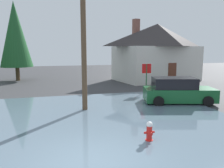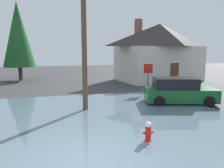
{
  "view_description": "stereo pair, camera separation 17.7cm",
  "coord_description": "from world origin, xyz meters",
  "px_view_note": "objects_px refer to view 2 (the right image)",
  "views": [
    {
      "loc": [
        -0.9,
        -5.97,
        3.35
      ],
      "look_at": [
        1.73,
        4.02,
        1.71
      ],
      "focal_mm": 35.54,
      "sensor_mm": 36.0,
      "label": 1
    },
    {
      "loc": [
        -0.73,
        -6.01,
        3.35
      ],
      "look_at": [
        1.73,
        4.02,
        1.71
      ],
      "focal_mm": 35.54,
      "sensor_mm": 36.0,
      "label": 2
    }
  ],
  "objects_px": {
    "house": "(159,51)",
    "parked_car": "(179,91)",
    "pine_tree_mid_left": "(18,35)",
    "stop_sign_far": "(148,72)",
    "fire_hydrant": "(148,132)",
    "utility_pole": "(84,30)"
  },
  "relations": [
    {
      "from": "fire_hydrant",
      "to": "utility_pole",
      "type": "height_order",
      "value": "utility_pole"
    },
    {
      "from": "fire_hydrant",
      "to": "house",
      "type": "height_order",
      "value": "house"
    },
    {
      "from": "house",
      "to": "parked_car",
      "type": "bearing_deg",
      "value": -108.83
    },
    {
      "from": "utility_pole",
      "to": "parked_car",
      "type": "bearing_deg",
      "value": 2.41
    },
    {
      "from": "utility_pole",
      "to": "pine_tree_mid_left",
      "type": "relative_size",
      "value": 1.01
    },
    {
      "from": "stop_sign_far",
      "to": "house",
      "type": "relative_size",
      "value": 0.23
    },
    {
      "from": "fire_hydrant",
      "to": "stop_sign_far",
      "type": "bearing_deg",
      "value": 67.29
    },
    {
      "from": "utility_pole",
      "to": "parked_car",
      "type": "relative_size",
      "value": 1.83
    },
    {
      "from": "parked_car",
      "to": "pine_tree_mid_left",
      "type": "distance_m",
      "value": 17.9
    },
    {
      "from": "house",
      "to": "parked_car",
      "type": "relative_size",
      "value": 2.19
    },
    {
      "from": "stop_sign_far",
      "to": "house",
      "type": "distance_m",
      "value": 7.83
    },
    {
      "from": "fire_hydrant",
      "to": "stop_sign_far",
      "type": "xyz_separation_m",
      "value": [
        3.55,
        8.49,
        1.24
      ]
    },
    {
      "from": "fire_hydrant",
      "to": "parked_car",
      "type": "bearing_deg",
      "value": 50.36
    },
    {
      "from": "fire_hydrant",
      "to": "utility_pole",
      "type": "distance_m",
      "value": 6.39
    },
    {
      "from": "utility_pole",
      "to": "house",
      "type": "height_order",
      "value": "utility_pole"
    },
    {
      "from": "house",
      "to": "pine_tree_mid_left",
      "type": "height_order",
      "value": "pine_tree_mid_left"
    },
    {
      "from": "house",
      "to": "pine_tree_mid_left",
      "type": "bearing_deg",
      "value": 167.1
    },
    {
      "from": "stop_sign_far",
      "to": "pine_tree_mid_left",
      "type": "height_order",
      "value": "pine_tree_mid_left"
    },
    {
      "from": "house",
      "to": "parked_car",
      "type": "xyz_separation_m",
      "value": [
        -3.44,
        -10.07,
        -2.34
      ]
    },
    {
      "from": "house",
      "to": "stop_sign_far",
      "type": "bearing_deg",
      "value": -121.4
    },
    {
      "from": "fire_hydrant",
      "to": "house",
      "type": "relative_size",
      "value": 0.08
    },
    {
      "from": "stop_sign_far",
      "to": "pine_tree_mid_left",
      "type": "bearing_deg",
      "value": 136.85
    }
  ]
}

